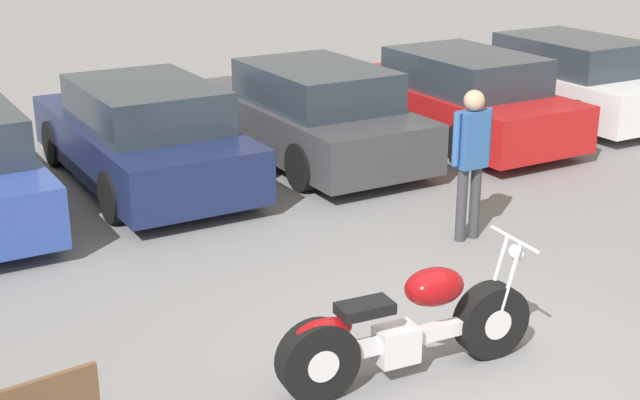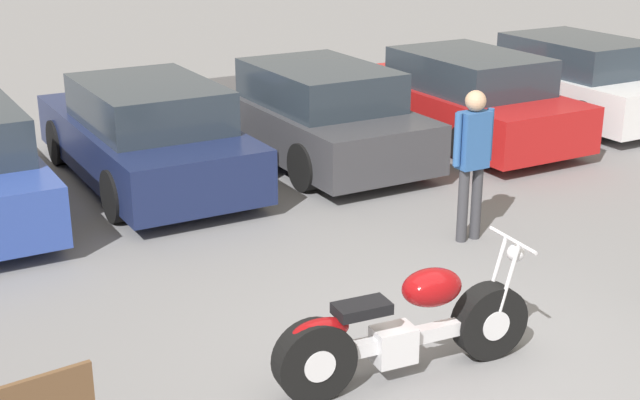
% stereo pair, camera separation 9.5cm
% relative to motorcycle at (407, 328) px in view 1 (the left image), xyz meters
% --- Properties ---
extents(ground_plane, '(60.00, 60.00, 0.00)m').
position_rel_motorcycle_xyz_m(ground_plane, '(0.51, -0.08, -0.43)').
color(ground_plane, slate).
extents(motorcycle, '(2.27, 0.66, 1.05)m').
position_rel_motorcycle_xyz_m(motorcycle, '(0.00, 0.00, 0.00)').
color(motorcycle, black).
rests_on(motorcycle, ground_plane).
extents(parked_car_navy, '(1.88, 4.40, 1.40)m').
position_rel_motorcycle_xyz_m(parked_car_navy, '(-0.10, 5.94, 0.23)').
color(parked_car_navy, '#19234C').
rests_on(parked_car_navy, ground_plane).
extents(parked_car_dark_grey, '(1.88, 4.40, 1.40)m').
position_rel_motorcycle_xyz_m(parked_car_dark_grey, '(2.41, 5.86, 0.23)').
color(parked_car_dark_grey, '#3D3D42').
rests_on(parked_car_dark_grey, ground_plane).
extents(parked_car_red, '(1.88, 4.40, 1.40)m').
position_rel_motorcycle_xyz_m(parked_car_red, '(4.92, 5.62, 0.23)').
color(parked_car_red, red).
rests_on(parked_car_red, ground_plane).
extents(parked_car_white, '(1.88, 4.40, 1.40)m').
position_rel_motorcycle_xyz_m(parked_car_white, '(7.43, 5.88, 0.23)').
color(parked_car_white, white).
rests_on(parked_car_white, ground_plane).
extents(person_standing, '(0.52, 0.23, 1.72)m').
position_rel_motorcycle_xyz_m(person_standing, '(2.35, 2.12, 0.60)').
color(person_standing, '#38383D').
rests_on(person_standing, ground_plane).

